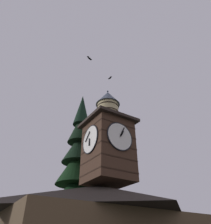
{
  "coord_description": "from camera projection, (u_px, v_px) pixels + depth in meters",
  "views": [
    {
      "loc": [
        8.44,
        13.64,
        1.96
      ],
      "look_at": [
        -0.41,
        -0.41,
        12.36
      ],
      "focal_mm": 34.81,
      "sensor_mm": 36.0,
      "label": 1
    }
  ],
  "objects": [
    {
      "name": "pine_tree_behind",
      "position": [
        77.0,
        181.0,
        20.23
      ],
      "size": [
        5.58,
        5.58,
        17.06
      ],
      "color": "#473323",
      "rests_on": "ground_plane"
    },
    {
      "name": "moon",
      "position": [
        88.0,
        200.0,
        49.27
      ],
      "size": [
        2.13,
        2.13,
        2.13
      ],
      "color": "silver"
    },
    {
      "name": "flying_bird_low",
      "position": [
        90.0,
        58.0,
        20.11
      ],
      "size": [
        0.6,
        0.34,
        0.12
      ],
      "color": "black"
    },
    {
      "name": "flying_bird_high",
      "position": [
        110.0,
        78.0,
        23.07
      ],
      "size": [
        0.22,
        0.53,
        0.12
      ],
      "color": "black"
    },
    {
      "name": "clock_tower",
      "position": [
        108.0,
        141.0,
        18.22
      ],
      "size": [
        4.01,
        4.01,
        8.84
      ],
      "color": "#422B1E",
      "rests_on": "building_main"
    }
  ]
}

